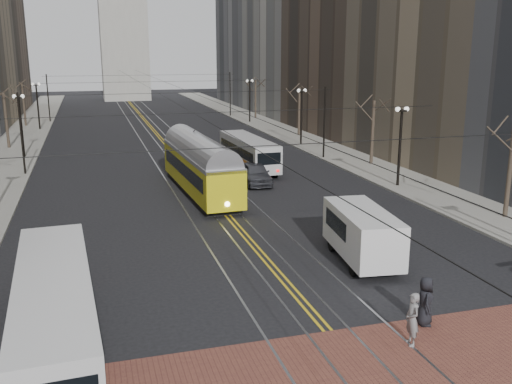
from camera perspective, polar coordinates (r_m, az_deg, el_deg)
ground at (r=21.94m, az=6.16°, el=-12.51°), size 260.00×260.00×0.00m
sidewalk_left at (r=64.23m, az=-22.73°, el=4.24°), size 5.00×140.00×0.15m
sidewalk_right at (r=67.73m, az=3.43°, el=5.75°), size 5.00×140.00×0.15m
crosswalk_band at (r=18.78m, az=11.03°, el=-17.60°), size 25.00×6.00×0.01m
streetcar_rails at (r=64.29m, az=-9.31°, el=5.09°), size 4.80×130.00×0.02m
centre_lines at (r=64.29m, az=-9.31°, el=5.09°), size 0.42×130.00×0.01m
lamp_posts at (r=47.96m, az=-6.96°, el=5.55°), size 27.60×57.20×5.60m
street_trees at (r=54.33m, az=-8.11°, el=6.50°), size 31.68×53.28×5.60m
trolley_wires at (r=53.80m, az=-8.08°, el=7.47°), size 25.96×120.00×6.60m
transit_bus at (r=19.98m, az=-19.42°, el=-11.63°), size 2.88×11.24×2.78m
streetcar at (r=39.97m, az=-5.62°, el=2.12°), size 3.16×13.52×3.16m
rear_bus at (r=48.03m, az=-0.75°, el=3.88°), size 2.62×10.20×2.64m
cargo_van at (r=27.35m, az=10.55°, el=-4.37°), size 2.83×5.88×2.50m
sedan_grey at (r=42.70m, az=-0.07°, el=1.90°), size 2.25×4.87×1.62m
pedestrian_a at (r=21.90m, az=16.57°, el=-10.40°), size 0.89×1.06×1.84m
pedestrian_b at (r=20.39m, az=15.36°, el=-12.16°), size 0.53×0.73×1.86m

